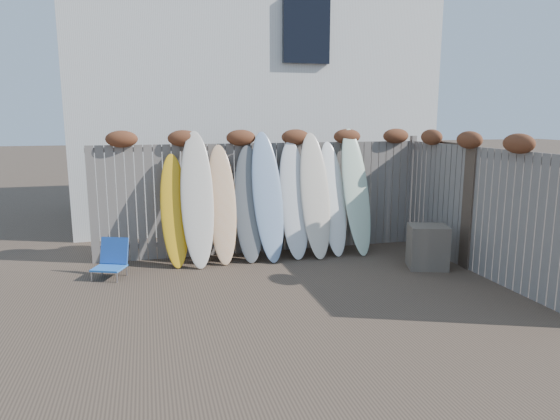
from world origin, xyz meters
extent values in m
plane|color=#493A2D|center=(0.00, 0.00, 0.00)|extent=(80.00, 80.00, 0.00)
cube|color=slate|center=(0.00, 2.40, 1.00)|extent=(6.00, 0.10, 2.00)
cube|color=slate|center=(3.00, 2.40, 1.05)|extent=(0.10, 0.10, 2.10)
ellipsoid|color=brown|center=(-2.40, 2.36, 2.10)|extent=(0.52, 0.28, 0.28)
ellipsoid|color=brown|center=(-1.40, 2.36, 2.10)|extent=(0.52, 0.28, 0.28)
ellipsoid|color=brown|center=(-0.40, 2.36, 2.10)|extent=(0.52, 0.28, 0.28)
ellipsoid|color=brown|center=(0.60, 2.36, 2.10)|extent=(0.52, 0.28, 0.28)
ellipsoid|color=brown|center=(1.60, 2.36, 2.10)|extent=(0.52, 0.28, 0.28)
ellipsoid|color=brown|center=(2.60, 2.36, 2.10)|extent=(0.52, 0.28, 0.28)
cube|color=slate|center=(3.00, 0.20, 1.00)|extent=(0.10, 4.40, 2.00)
ellipsoid|color=brown|center=(2.96, -0.50, 2.10)|extent=(0.28, 0.56, 0.28)
ellipsoid|color=brown|center=(2.96, 0.60, 2.10)|extent=(0.28, 0.56, 0.28)
ellipsoid|color=brown|center=(2.96, 1.70, 2.10)|extent=(0.28, 0.56, 0.28)
cube|color=silver|center=(0.50, 6.50, 3.00)|extent=(8.00, 5.00, 6.00)
cube|color=black|center=(1.30, 3.95, 4.20)|extent=(1.00, 0.12, 1.30)
cube|color=blue|center=(-2.66, 1.48, 0.17)|extent=(0.56, 0.53, 0.03)
cube|color=#224FAB|center=(-2.58, 1.68, 0.39)|extent=(0.46, 0.30, 0.41)
cylinder|color=silver|center=(-2.91, 1.40, 0.08)|extent=(0.03, 0.03, 0.17)
cylinder|color=#BBBCC3|center=(-2.78, 1.71, 0.08)|extent=(0.03, 0.03, 0.17)
cylinder|color=#BABAC2|center=(-2.53, 1.25, 0.08)|extent=(0.03, 0.03, 0.17)
cylinder|color=#B0B0B8|center=(-2.41, 1.56, 0.08)|extent=(0.03, 0.03, 0.17)
cube|color=#4C4039|center=(2.38, 0.70, 0.36)|extent=(0.74, 0.68, 0.71)
cube|color=#393122|center=(3.05, 1.10, 1.02)|extent=(0.19, 1.35, 2.03)
ellipsoid|color=gold|center=(-1.61, 1.99, 0.93)|extent=(0.47, 0.68, 1.86)
ellipsoid|color=beige|center=(-1.23, 1.92, 1.12)|extent=(0.57, 0.80, 2.24)
ellipsoid|color=#F7D895|center=(-0.81, 1.99, 1.00)|extent=(0.49, 0.71, 2.00)
ellipsoid|color=#5D5F60|center=(-0.34, 1.97, 0.99)|extent=(0.58, 0.75, 1.98)
ellipsoid|color=#7D97B9|center=(-0.02, 1.94, 1.11)|extent=(0.58, 0.81, 2.22)
ellipsoid|color=silver|center=(0.47, 1.98, 1.03)|extent=(0.55, 0.74, 2.05)
ellipsoid|color=beige|center=(0.84, 1.93, 1.09)|extent=(0.53, 0.78, 2.19)
ellipsoid|color=white|center=(1.20, 1.99, 1.01)|extent=(0.50, 0.73, 2.02)
ellipsoid|color=silver|center=(1.63, 1.95, 1.13)|extent=(0.56, 0.83, 2.26)
camera|label=1|loc=(-2.02, -6.34, 2.47)|focal=32.00mm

